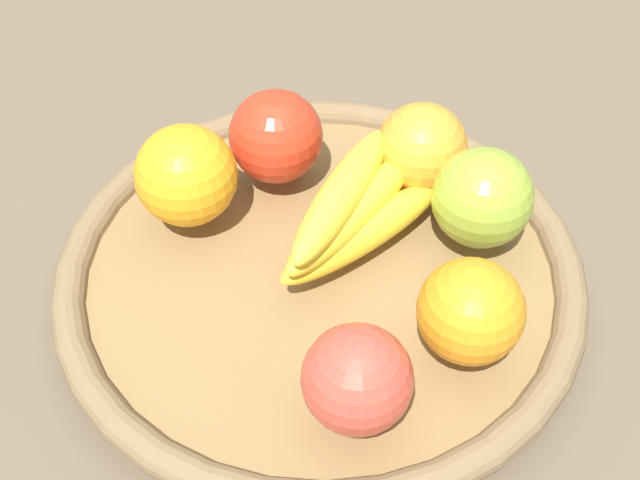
{
  "coord_description": "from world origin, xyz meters",
  "views": [
    {
      "loc": [
        -0.09,
        -0.42,
        0.52
      ],
      "look_at": [
        0.0,
        0.0,
        0.06
      ],
      "focal_mm": 46.57,
      "sensor_mm": 36.0,
      "label": 1
    }
  ],
  "objects_px": {
    "banana_bunch": "(353,213)",
    "orange_1": "(471,311)",
    "orange_0": "(421,148)",
    "orange_2": "(186,175)",
    "apple_2": "(357,379)",
    "apple_0": "(483,198)",
    "apple_1": "(276,136)"
  },
  "relations": [
    {
      "from": "apple_1",
      "to": "orange_2",
      "type": "relative_size",
      "value": 0.96
    },
    {
      "from": "apple_0",
      "to": "orange_1",
      "type": "xyz_separation_m",
      "value": [
        -0.04,
        -0.1,
        -0.0
      ]
    },
    {
      "from": "orange_2",
      "to": "apple_1",
      "type": "bearing_deg",
      "value": 23.8
    },
    {
      "from": "orange_0",
      "to": "apple_2",
      "type": "relative_size",
      "value": 1.04
    },
    {
      "from": "apple_1",
      "to": "apple_2",
      "type": "xyz_separation_m",
      "value": [
        0.01,
        -0.24,
        -0.0
      ]
    },
    {
      "from": "banana_bunch",
      "to": "apple_2",
      "type": "height_order",
      "value": "apple_2"
    },
    {
      "from": "banana_bunch",
      "to": "apple_0",
      "type": "distance_m",
      "value": 0.1
    },
    {
      "from": "banana_bunch",
      "to": "apple_0",
      "type": "relative_size",
      "value": 2.0
    },
    {
      "from": "apple_1",
      "to": "banana_bunch",
      "type": "bearing_deg",
      "value": -64.42
    },
    {
      "from": "apple_1",
      "to": "orange_0",
      "type": "bearing_deg",
      "value": -18.23
    },
    {
      "from": "banana_bunch",
      "to": "orange_1",
      "type": "bearing_deg",
      "value": -65.02
    },
    {
      "from": "orange_0",
      "to": "banana_bunch",
      "type": "bearing_deg",
      "value": -142.5
    },
    {
      "from": "orange_2",
      "to": "apple_2",
      "type": "bearing_deg",
      "value": -67.41
    },
    {
      "from": "orange_0",
      "to": "orange_2",
      "type": "xyz_separation_m",
      "value": [
        -0.19,
        0.0,
        0.0
      ]
    },
    {
      "from": "orange_2",
      "to": "orange_0",
      "type": "bearing_deg",
      "value": -1.03
    },
    {
      "from": "orange_1",
      "to": "apple_2",
      "type": "xyz_separation_m",
      "value": [
        -0.09,
        -0.04,
        -0.0
      ]
    },
    {
      "from": "banana_bunch",
      "to": "apple_2",
      "type": "xyz_separation_m",
      "value": [
        -0.03,
        -0.15,
        0.01
      ]
    },
    {
      "from": "orange_1",
      "to": "orange_2",
      "type": "relative_size",
      "value": 0.91
    },
    {
      "from": "orange_1",
      "to": "apple_1",
      "type": "height_order",
      "value": "apple_1"
    },
    {
      "from": "orange_2",
      "to": "banana_bunch",
      "type": "bearing_deg",
      "value": -25.33
    },
    {
      "from": "apple_2",
      "to": "banana_bunch",
      "type": "bearing_deg",
      "value": 77.28
    },
    {
      "from": "orange_1",
      "to": "apple_1",
      "type": "bearing_deg",
      "value": 115.24
    },
    {
      "from": "orange_0",
      "to": "orange_1",
      "type": "height_order",
      "value": "same"
    },
    {
      "from": "banana_bunch",
      "to": "orange_1",
      "type": "distance_m",
      "value": 0.13
    },
    {
      "from": "orange_0",
      "to": "apple_2",
      "type": "xyz_separation_m",
      "value": [
        -0.1,
        -0.2,
        -0.0
      ]
    },
    {
      "from": "apple_0",
      "to": "orange_2",
      "type": "height_order",
      "value": "orange_2"
    },
    {
      "from": "apple_0",
      "to": "orange_0",
      "type": "bearing_deg",
      "value": 112.35
    },
    {
      "from": "banana_bunch",
      "to": "apple_1",
      "type": "bearing_deg",
      "value": 115.58
    },
    {
      "from": "apple_1",
      "to": "apple_2",
      "type": "relative_size",
      "value": 1.08
    },
    {
      "from": "apple_0",
      "to": "apple_2",
      "type": "xyz_separation_m",
      "value": [
        -0.13,
        -0.14,
        -0.0
      ]
    },
    {
      "from": "orange_1",
      "to": "apple_0",
      "type": "bearing_deg",
      "value": 66.37
    },
    {
      "from": "apple_1",
      "to": "apple_2",
      "type": "distance_m",
      "value": 0.24
    }
  ]
}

